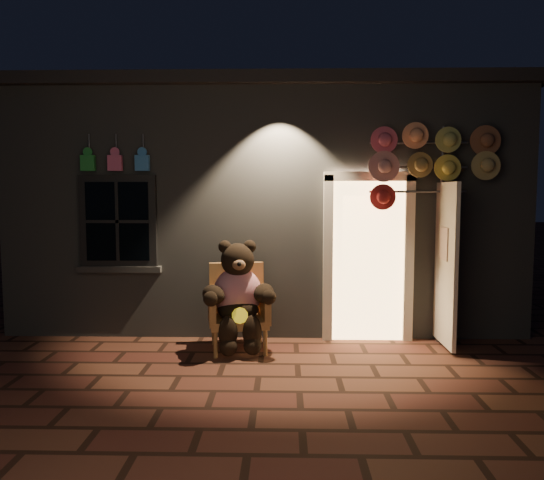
{
  "coord_description": "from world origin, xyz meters",
  "views": [
    {
      "loc": [
        0.27,
        -5.39,
        1.92
      ],
      "look_at": [
        0.12,
        1.0,
        1.35
      ],
      "focal_mm": 35.0,
      "sensor_mm": 36.0,
      "label": 1
    }
  ],
  "objects": [
    {
      "name": "shop_building",
      "position": [
        0.0,
        3.99,
        1.74
      ],
      "size": [
        7.3,
        5.95,
        3.51
      ],
      "color": "slate",
      "rests_on": "ground"
    },
    {
      "name": "teddy_bear",
      "position": [
        -0.29,
        0.89,
        0.69
      ],
      "size": [
        0.94,
        0.8,
        1.31
      ],
      "rotation": [
        0.0,
        0.0,
        0.17
      ],
      "color": "red",
      "rests_on": "ground"
    },
    {
      "name": "hat_rack",
      "position": [
        2.05,
        1.28,
        2.32
      ],
      "size": [
        1.57,
        0.22,
        2.77
      ],
      "color": "#59595E",
      "rests_on": "ground"
    },
    {
      "name": "wicker_armchair",
      "position": [
        -0.31,
        1.02,
        0.52
      ],
      "size": [
        0.81,
        0.76,
        1.04
      ],
      "rotation": [
        0.0,
        0.0,
        0.17
      ],
      "color": "#A2733E",
      "rests_on": "ground"
    },
    {
      "name": "ground",
      "position": [
        0.0,
        0.0,
        0.0
      ],
      "size": [
        60.0,
        60.0,
        0.0
      ],
      "primitive_type": "plane",
      "color": "brown",
      "rests_on": "ground"
    }
  ]
}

